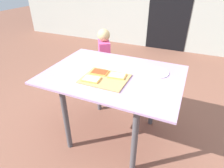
% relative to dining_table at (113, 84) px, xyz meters
% --- Properties ---
extents(ground_plane, '(16.00, 16.00, 0.00)m').
position_rel_dining_table_xyz_m(ground_plane, '(0.00, 0.00, -0.66)').
color(ground_plane, brown).
extents(house_door, '(0.90, 0.02, 2.00)m').
position_rel_dining_table_xyz_m(house_door, '(0.02, 3.03, 0.34)').
color(house_door, black).
rests_on(house_door, ground).
extents(dining_table, '(1.27, 0.92, 0.77)m').
position_rel_dining_table_xyz_m(dining_table, '(0.00, 0.00, 0.00)').
color(dining_table, '#B291BA').
rests_on(dining_table, ground).
extents(cutting_board, '(0.40, 0.33, 0.01)m').
position_rel_dining_table_xyz_m(cutting_board, '(-0.02, -0.13, 0.12)').
color(cutting_board, tan).
rests_on(cutting_board, dining_table).
extents(pizza_slice_near_left, '(0.16, 0.12, 0.02)m').
position_rel_dining_table_xyz_m(pizza_slice_near_left, '(-0.12, -0.21, 0.14)').
color(pizza_slice_near_left, '#E89F4B').
rests_on(pizza_slice_near_left, cutting_board).
extents(pizza_slice_far_left, '(0.16, 0.12, 0.02)m').
position_rel_dining_table_xyz_m(pizza_slice_far_left, '(-0.11, -0.06, 0.14)').
color(pizza_slice_far_left, '#E89F4B').
rests_on(pizza_slice_far_left, cutting_board).
extents(pizza_slice_far_right, '(0.17, 0.13, 0.02)m').
position_rel_dining_table_xyz_m(pizza_slice_far_right, '(0.06, -0.06, 0.14)').
color(pizza_slice_far_right, '#E89F4B').
rests_on(pizza_slice_far_right, cutting_board).
extents(plate_white_right, '(0.24, 0.24, 0.01)m').
position_rel_dining_table_xyz_m(plate_white_right, '(0.36, 0.18, 0.12)').
color(plate_white_right, white).
rests_on(plate_white_right, dining_table).
extents(child_left, '(0.25, 0.28, 0.98)m').
position_rel_dining_table_xyz_m(child_left, '(-0.44, 0.71, -0.10)').
color(child_left, navy).
rests_on(child_left, ground).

